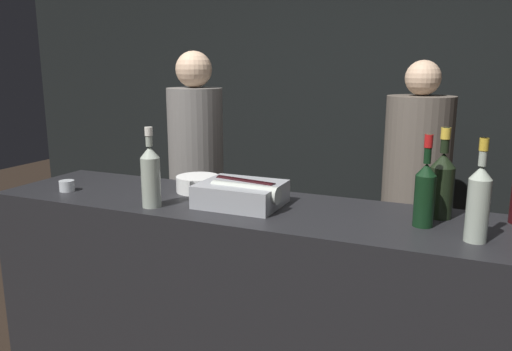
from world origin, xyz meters
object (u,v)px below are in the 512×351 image
at_px(rose_wine_bottle, 478,201).
at_px(white_wine_bottle, 151,174).
at_px(bowl_white, 198,183).
at_px(person_blond_tee, 197,177).
at_px(ice_bin_with_bottles, 242,193).
at_px(candle_votive, 67,186).
at_px(red_wine_bottle_burgundy, 425,191).
at_px(champagne_bottle, 442,183).
at_px(person_in_hoodie, 416,182).

height_order(rose_wine_bottle, white_wine_bottle, rose_wine_bottle).
bearing_deg(bowl_white, person_blond_tee, 120.77).
relative_size(ice_bin_with_bottles, person_blond_tee, 0.20).
bearing_deg(bowl_white, candle_votive, -157.04).
bearing_deg(red_wine_bottle_burgundy, rose_wine_bottle, -29.64).
xyz_separation_m(bowl_white, person_blond_tee, (-0.38, 0.64, -0.14)).
relative_size(rose_wine_bottle, white_wine_bottle, 1.05).
xyz_separation_m(ice_bin_with_bottles, champagne_bottle, (0.75, 0.14, 0.08)).
xyz_separation_m(candle_votive, red_wine_bottle_burgundy, (1.53, 0.11, 0.10)).
xyz_separation_m(person_in_hoodie, person_blond_tee, (-1.21, -0.61, 0.05)).
bearing_deg(bowl_white, rose_wine_bottle, -10.73).
xyz_separation_m(champagne_bottle, person_in_hoodie, (-0.20, 1.23, -0.28)).
xyz_separation_m(ice_bin_with_bottles, white_wine_bottle, (-0.32, -0.16, 0.08)).
bearing_deg(red_wine_bottle_burgundy, champagne_bottle, 70.40).
distance_m(bowl_white, person_in_hoodie, 1.51).
height_order(champagne_bottle, person_blond_tee, person_blond_tee).
bearing_deg(champagne_bottle, candle_votive, -171.24).
bearing_deg(ice_bin_with_bottles, white_wine_bottle, -153.24).
bearing_deg(person_blond_tee, ice_bin_with_bottles, 178.99).
xyz_separation_m(ice_bin_with_bottles, red_wine_bottle_burgundy, (0.70, 0.01, 0.08)).
bearing_deg(white_wine_bottle, red_wine_bottle_burgundy, 9.55).
bearing_deg(candle_votive, red_wine_bottle_burgundy, 4.14).
bearing_deg(candle_votive, person_in_hoodie, 47.05).
bearing_deg(candle_votive, ice_bin_with_bottles, 6.99).
xyz_separation_m(champagne_bottle, white_wine_bottle, (-1.07, -0.31, -0.00)).
bearing_deg(person_in_hoodie, red_wine_bottle_burgundy, 0.46).
xyz_separation_m(bowl_white, red_wine_bottle_burgundy, (0.98, -0.12, 0.09)).
bearing_deg(white_wine_bottle, rose_wine_bottle, 3.62).
bearing_deg(rose_wine_bottle, red_wine_bottle_burgundy, 150.36).
bearing_deg(bowl_white, red_wine_bottle_burgundy, -7.05).
bearing_deg(rose_wine_bottle, champagne_bottle, 118.29).
bearing_deg(person_in_hoodie, white_wine_bottle, -35.58).
bearing_deg(champagne_bottle, rose_wine_bottle, -61.71).
xyz_separation_m(candle_votive, person_blond_tee, (0.17, 0.87, -0.12)).
relative_size(ice_bin_with_bottles, white_wine_bottle, 1.07).
bearing_deg(candle_votive, rose_wine_bottle, 0.46).
bearing_deg(bowl_white, ice_bin_with_bottles, -25.01).
xyz_separation_m(rose_wine_bottle, red_wine_bottle_burgundy, (-0.17, 0.10, -0.01)).
distance_m(bowl_white, rose_wine_bottle, 1.18).
bearing_deg(bowl_white, champagne_bottle, 0.61).
distance_m(red_wine_bottle_burgundy, person_in_hoodie, 1.40).
xyz_separation_m(bowl_white, white_wine_bottle, (-0.04, -0.29, 0.10)).
relative_size(bowl_white, person_blond_tee, 0.12).
bearing_deg(champagne_bottle, person_blond_tee, 156.00).
height_order(ice_bin_with_bottles, white_wine_bottle, white_wine_bottle).
bearing_deg(ice_bin_with_bottles, candle_votive, -173.01).
bearing_deg(rose_wine_bottle, white_wine_bottle, -176.38).
bearing_deg(rose_wine_bottle, bowl_white, 169.27).
distance_m(white_wine_bottle, red_wine_bottle_burgundy, 1.04).
relative_size(candle_votive, person_in_hoodie, 0.04).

